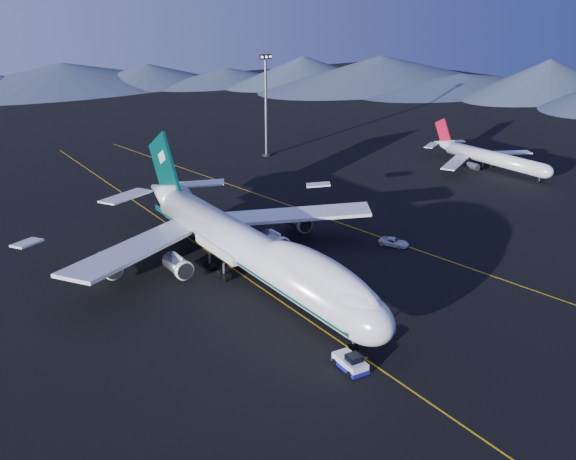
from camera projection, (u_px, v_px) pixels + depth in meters
ground at (250, 280)px, 105.55m from camera, size 500.00×500.00×0.00m
taxiway_line_main at (250, 280)px, 105.55m from camera, size 0.25×220.00×0.01m
taxiway_line_side at (352, 227)px, 129.06m from camera, size 28.08×198.09×0.01m
boeing_747 at (249, 248)px, 103.53m from camera, size 59.62×72.43×19.37m
pushback_tug at (350, 363)px, 80.89m from camera, size 3.21×5.21×2.19m
second_jet at (489, 157)px, 169.05m from camera, size 34.53×39.01×11.10m
service_van at (394, 242)px, 119.41m from camera, size 4.74×6.13×1.55m
floodlight_mast at (266, 106)px, 179.51m from camera, size 3.50×2.62×28.30m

